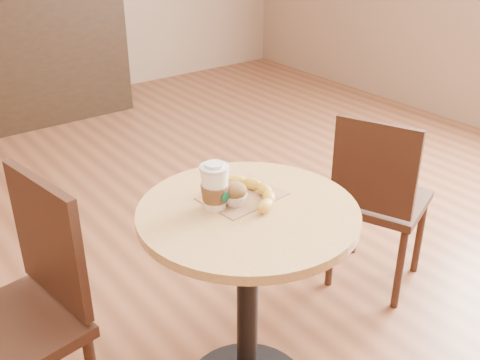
% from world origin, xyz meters
% --- Properties ---
extents(cafe_table, '(0.67, 0.67, 0.75)m').
position_xyz_m(cafe_table, '(0.02, -0.08, 0.52)').
color(cafe_table, black).
rests_on(cafe_table, ground).
extents(chair_left, '(0.44, 0.44, 0.88)m').
position_xyz_m(chair_left, '(-0.59, 0.22, 0.48)').
color(chair_left, '#371E13').
rests_on(chair_left, ground).
extents(chair_right, '(0.47, 0.47, 0.82)m').
position_xyz_m(chair_right, '(0.85, 0.09, 0.45)').
color(chair_right, '#371E13').
rests_on(chair_right, ground).
extents(kraft_bag, '(0.26, 0.21, 0.00)m').
position_xyz_m(kraft_bag, '(0.06, -0.00, 0.75)').
color(kraft_bag, '#986B49').
rests_on(kraft_bag, cafe_table).
extents(coffee_cup, '(0.09, 0.09, 0.15)m').
position_xyz_m(coffee_cup, '(-0.05, -0.01, 0.82)').
color(coffee_cup, white).
rests_on(coffee_cup, cafe_table).
extents(muffin, '(0.08, 0.08, 0.07)m').
position_xyz_m(muffin, '(0.01, -0.03, 0.79)').
color(muffin, silver).
rests_on(muffin, kraft_bag).
extents(banana, '(0.15, 0.27, 0.04)m').
position_xyz_m(banana, '(0.07, -0.02, 0.77)').
color(banana, gold).
rests_on(banana, kraft_bag).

